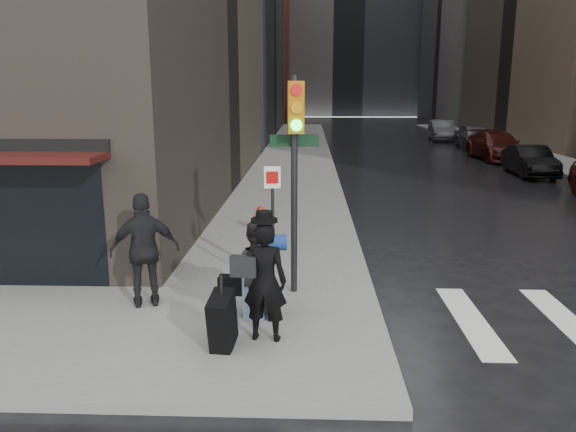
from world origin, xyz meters
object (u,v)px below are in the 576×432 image
at_px(parked_car_2, 530,161).
at_px(parked_car_5, 442,130).
at_px(parked_car_4, 475,136).
at_px(fire_hydrant, 261,220).
at_px(man_greycoat, 145,250).
at_px(parked_car_3, 496,146).
at_px(traffic_light, 293,157).
at_px(man_overcoat, 256,288).
at_px(man_jeans, 254,270).

distance_m(parked_car_2, parked_car_5, 17.62).
bearing_deg(parked_car_4, fire_hydrant, -116.92).
xyz_separation_m(man_greycoat, parked_car_5, (12.71, 33.83, -0.37)).
bearing_deg(parked_car_3, traffic_light, -118.27).
relative_size(man_overcoat, parked_car_5, 0.43).
bearing_deg(parked_car_3, parked_car_4, 83.05).
height_order(man_jeans, parked_car_2, man_jeans).
bearing_deg(parked_car_4, parked_car_3, -93.96).
bearing_deg(parked_car_2, traffic_light, -120.28).
bearing_deg(man_jeans, man_greycoat, -11.01).
distance_m(man_overcoat, parked_car_2, 20.50).
height_order(traffic_light, fire_hydrant, traffic_light).
height_order(parked_car_4, parked_car_5, parked_car_4).
bearing_deg(parked_car_2, parked_car_4, 88.48).
distance_m(man_overcoat, parked_car_5, 36.76).
bearing_deg(traffic_light, parked_car_5, 65.06).
xyz_separation_m(fire_hydrant, parked_car_2, (11.08, 10.98, 0.22)).
bearing_deg(man_jeans, fire_hydrant, -84.28).
relative_size(man_overcoat, fire_hydrant, 2.95).
xyz_separation_m(man_jeans, fire_hydrant, (-0.39, 5.67, -0.51)).
xyz_separation_m(parked_car_3, parked_car_4, (0.49, 5.87, 0.04)).
distance_m(man_jeans, fire_hydrant, 5.70).
bearing_deg(parked_car_5, parked_car_4, -77.15).
xyz_separation_m(fire_hydrant, parked_car_4, (11.97, 22.73, 0.35)).
distance_m(man_greycoat, fire_hydrant, 5.49).
relative_size(traffic_light, parked_car_2, 0.95).
bearing_deg(fire_hydrant, parked_car_2, 44.74).
bearing_deg(man_greycoat, fire_hydrant, -123.85).
height_order(man_jeans, parked_car_3, man_jeans).
height_order(man_greycoat, parked_car_2, man_greycoat).
relative_size(man_jeans, parked_car_4, 0.34).
bearing_deg(parked_car_2, man_greycoat, -125.03).
distance_m(man_jeans, man_greycoat, 1.95).
xyz_separation_m(traffic_light, parked_car_3, (10.49, 21.39, -1.89)).
bearing_deg(man_jeans, parked_car_2, -120.89).
height_order(parked_car_3, parked_car_5, parked_car_3).
height_order(fire_hydrant, parked_car_3, parked_car_3).
bearing_deg(fire_hydrant, parked_car_3, 55.76).
xyz_separation_m(parked_car_2, parked_car_3, (0.39, 5.87, 0.09)).
relative_size(man_overcoat, man_greycoat, 1.01).
xyz_separation_m(man_greycoat, parked_car_4, (13.47, 27.96, -0.33)).
height_order(fire_hydrant, parked_car_4, parked_car_4).
height_order(man_greycoat, fire_hydrant, man_greycoat).
height_order(fire_hydrant, parked_car_5, parked_car_5).
relative_size(man_overcoat, traffic_light, 0.51).
relative_size(man_overcoat, parked_car_2, 0.49).
relative_size(man_greycoat, parked_car_2, 0.48).
distance_m(parked_car_2, parked_car_4, 11.78).
bearing_deg(traffic_light, fire_hydrant, 94.38).
bearing_deg(man_overcoat, parked_car_3, -109.03).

